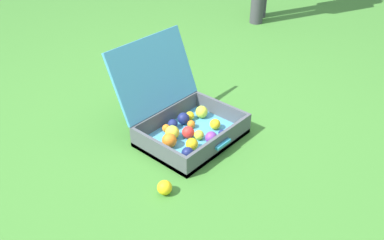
% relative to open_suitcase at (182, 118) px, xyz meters
% --- Properties ---
extents(ground_plane, '(16.00, 16.00, 0.00)m').
position_rel_open_suitcase_xyz_m(ground_plane, '(-0.08, -0.02, -0.11)').
color(ground_plane, '#3D7A2D').
extents(open_suitcase, '(0.54, 0.59, 0.50)m').
position_rel_open_suitcase_xyz_m(open_suitcase, '(0.00, 0.00, 0.00)').
color(open_suitcase, '#4799C6').
rests_on(open_suitcase, ground).
extents(stray_ball_on_grass, '(0.07, 0.07, 0.07)m').
position_rel_open_suitcase_xyz_m(stray_ball_on_grass, '(-0.41, -0.26, -0.07)').
color(stray_ball_on_grass, yellow).
rests_on(stray_ball_on_grass, ground).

